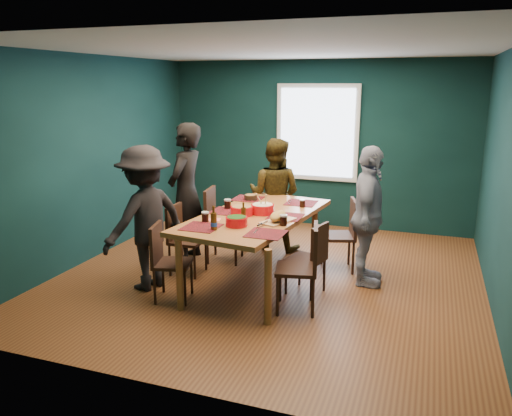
% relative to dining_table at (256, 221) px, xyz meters
% --- Properties ---
extents(room, '(5.01, 5.01, 2.71)m').
position_rel_dining_table_xyz_m(room, '(0.12, 0.47, 0.61)').
color(room, brown).
rests_on(room, ground).
extents(dining_table, '(1.38, 2.33, 0.84)m').
position_rel_dining_table_xyz_m(dining_table, '(0.00, 0.00, 0.00)').
color(dining_table, '#A55B31').
rests_on(dining_table, floor).
extents(chair_left_far, '(0.51, 0.51, 0.98)m').
position_rel_dining_table_xyz_m(chair_left_far, '(-0.72, 0.54, -0.18)').
color(chair_left_far, black).
rests_on(chair_left_far, floor).
extents(chair_left_mid, '(0.40, 0.40, 0.87)m').
position_rel_dining_table_xyz_m(chair_left_mid, '(-0.97, -0.04, -0.25)').
color(chair_left_mid, black).
rests_on(chair_left_mid, floor).
extents(chair_left_near, '(0.47, 0.47, 0.86)m').
position_rel_dining_table_xyz_m(chair_left_near, '(-0.76, -0.82, -0.26)').
color(chair_left_near, black).
rests_on(chair_left_near, floor).
extents(chair_right_far, '(0.52, 0.52, 0.92)m').
position_rel_dining_table_xyz_m(chair_right_far, '(0.94, 0.74, -0.22)').
color(chair_right_far, black).
rests_on(chair_right_far, floor).
extents(chair_right_mid, '(0.46, 0.46, 0.83)m').
position_rel_dining_table_xyz_m(chair_right_mid, '(0.72, -0.16, -0.28)').
color(chair_right_mid, black).
rests_on(chair_right_mid, floor).
extents(chair_right_near, '(0.50, 0.50, 0.93)m').
position_rel_dining_table_xyz_m(chair_right_near, '(0.75, -0.58, -0.22)').
color(chair_right_near, black).
rests_on(chair_right_near, floor).
extents(person_far_left, '(0.45, 0.68, 1.84)m').
position_rel_dining_table_xyz_m(person_far_left, '(-1.13, 0.43, 0.16)').
color(person_far_left, black).
rests_on(person_far_left, floor).
extents(person_back, '(0.79, 0.63, 1.59)m').
position_rel_dining_table_xyz_m(person_back, '(-0.16, 1.26, 0.04)').
color(person_back, black).
rests_on(person_back, floor).
extents(person_right, '(0.47, 0.99, 1.65)m').
position_rel_dining_table_xyz_m(person_right, '(1.25, 0.36, 0.07)').
color(person_right, silver).
rests_on(person_right, floor).
extents(person_near_left, '(0.96, 1.23, 1.67)m').
position_rel_dining_table_xyz_m(person_near_left, '(-1.13, -0.59, 0.07)').
color(person_near_left, black).
rests_on(person_near_left, floor).
extents(bowl_salad, '(0.26, 0.26, 0.11)m').
position_rel_dining_table_xyz_m(bowl_salad, '(-0.14, -0.10, 0.14)').
color(bowl_salad, red).
rests_on(bowl_salad, dining_table).
extents(bowl_dumpling, '(0.27, 0.27, 0.25)m').
position_rel_dining_table_xyz_m(bowl_dumpling, '(0.07, 0.05, 0.14)').
color(bowl_dumpling, red).
rests_on(bowl_dumpling, dining_table).
extents(bowl_herbs, '(0.24, 0.24, 0.10)m').
position_rel_dining_table_xyz_m(bowl_herbs, '(-0.03, -0.54, 0.13)').
color(bowl_herbs, red).
rests_on(bowl_herbs, dining_table).
extents(cutting_board, '(0.36, 0.55, 0.12)m').
position_rel_dining_table_xyz_m(cutting_board, '(0.34, -0.23, 0.13)').
color(cutting_board, tan).
rests_on(cutting_board, dining_table).
extents(small_bowl, '(0.17, 0.17, 0.07)m').
position_rel_dining_table_xyz_m(small_bowl, '(-0.31, 0.67, 0.12)').
color(small_bowl, black).
rests_on(small_bowl, dining_table).
extents(beer_bottle_a, '(0.07, 0.07, 0.26)m').
position_rel_dining_table_xyz_m(beer_bottle_a, '(-0.20, -0.76, 0.17)').
color(beer_bottle_a, '#42270B').
rests_on(beer_bottle_a, dining_table).
extents(beer_bottle_b, '(0.06, 0.06, 0.22)m').
position_rel_dining_table_xyz_m(beer_bottle_b, '(-0.02, -0.35, 0.16)').
color(beer_bottle_b, '#42270B').
rests_on(beer_bottle_b, dining_table).
extents(cola_glass_a, '(0.08, 0.08, 0.11)m').
position_rel_dining_table_xyz_m(cola_glass_a, '(-0.42, -0.50, 0.14)').
color(cola_glass_a, black).
rests_on(cola_glass_a, dining_table).
extents(cola_glass_b, '(0.08, 0.08, 0.12)m').
position_rel_dining_table_xyz_m(cola_glass_b, '(0.44, -0.35, 0.14)').
color(cola_glass_b, black).
rests_on(cola_glass_b, dining_table).
extents(cola_glass_c, '(0.07, 0.07, 0.10)m').
position_rel_dining_table_xyz_m(cola_glass_c, '(0.43, 0.52, 0.13)').
color(cola_glass_c, black).
rests_on(cola_glass_c, dining_table).
extents(cola_glass_d, '(0.09, 0.09, 0.12)m').
position_rel_dining_table_xyz_m(cola_glass_d, '(-0.41, 0.13, 0.14)').
color(cola_glass_d, black).
rests_on(cola_glass_d, dining_table).
extents(napkin_a, '(0.16, 0.16, 0.00)m').
position_rel_dining_table_xyz_m(napkin_a, '(0.38, 0.07, 0.08)').
color(napkin_a, '#FF6C6B').
rests_on(napkin_a, dining_table).
extents(napkin_b, '(0.17, 0.17, 0.00)m').
position_rel_dining_table_xyz_m(napkin_b, '(-0.36, -0.39, 0.08)').
color(napkin_b, '#FF6C6B').
rests_on(napkin_b, dining_table).
extents(napkin_c, '(0.16, 0.16, 0.00)m').
position_rel_dining_table_xyz_m(napkin_c, '(0.36, -0.75, 0.08)').
color(napkin_c, '#FF6C6B').
rests_on(napkin_c, dining_table).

